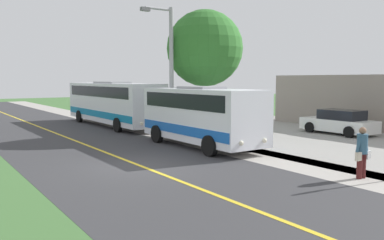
# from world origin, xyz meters

# --- Properties ---
(ground_plane) EXTENTS (120.00, 120.00, 0.00)m
(ground_plane) POSITION_xyz_m (0.00, 0.00, 0.00)
(ground_plane) COLOR #3D6633
(road_surface) EXTENTS (8.00, 100.00, 0.01)m
(road_surface) POSITION_xyz_m (0.00, 0.00, 0.00)
(road_surface) COLOR #333335
(road_surface) RESTS_ON ground
(sidewalk) EXTENTS (2.40, 100.00, 0.01)m
(sidewalk) POSITION_xyz_m (-5.20, 0.00, 0.00)
(sidewalk) COLOR #9E9991
(sidewalk) RESTS_ON ground
(road_centre_line) EXTENTS (0.16, 100.00, 0.00)m
(road_centre_line) POSITION_xyz_m (0.00, 0.00, 0.01)
(road_centre_line) COLOR gold
(road_centre_line) RESTS_ON ground
(shuttle_bus_front) EXTENTS (2.59, 7.41, 2.91)m
(shuttle_bus_front) POSITION_xyz_m (-4.47, -2.20, 1.60)
(shuttle_bus_front) COLOR white
(shuttle_bus_front) RESTS_ON ground
(transit_bus_rear) EXTENTS (2.58, 11.50, 3.09)m
(transit_bus_rear) POSITION_xyz_m (-4.46, -12.91, 1.70)
(transit_bus_rear) COLOR white
(transit_bus_rear) RESTS_ON ground
(pedestrian_with_bags) EXTENTS (0.72, 0.34, 1.70)m
(pedestrian_with_bags) POSITION_xyz_m (-5.12, 5.93, 0.91)
(pedestrian_with_bags) COLOR #4C1919
(pedestrian_with_bags) RESTS_ON ground
(street_light_pole) EXTENTS (1.97, 0.24, 7.17)m
(street_light_pole) POSITION_xyz_m (-4.86, -5.80, 3.99)
(street_light_pole) COLOR #9E9EA3
(street_light_pole) RESTS_ON ground
(parked_car_near) EXTENTS (2.02, 4.40, 1.45)m
(parked_car_near) POSITION_xyz_m (-13.92, -1.27, 0.69)
(parked_car_near) COLOR white
(parked_car_near) RESTS_ON ground
(tree_curbside) EXTENTS (4.49, 4.49, 7.31)m
(tree_curbside) POSITION_xyz_m (-7.40, -5.94, 5.05)
(tree_curbside) COLOR #4C3826
(tree_curbside) RESTS_ON ground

